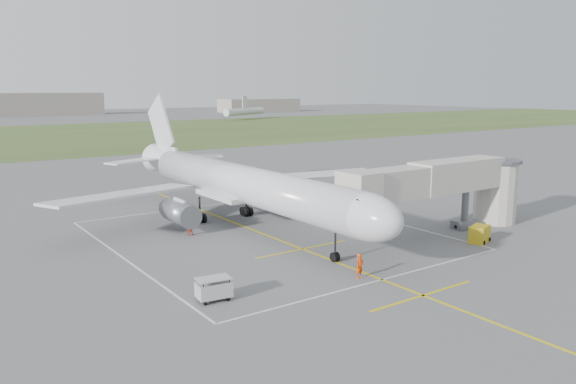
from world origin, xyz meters
TOP-DOWN VIEW (x-y plane):
  - ground at (0.00, 0.00)m, footprint 700.00×700.00m
  - grass_strip at (0.00, 130.00)m, footprint 700.00×120.00m
  - apron_markings at (0.00, -5.82)m, footprint 28.20×60.00m
  - airliner at (-0.00, 0.75)m, footprint 38.93×46.75m
  - jet_bridge at (15.72, -13.50)m, footprint 23.40×5.00m
  - gpu_unit at (14.79, -17.71)m, footprint 2.43×2.00m
  - baggage_cart at (-12.26, -16.47)m, footprint 2.44×1.66m
  - ramp_worker_nose at (-1.12, -18.73)m, footprint 0.75×0.55m
  - ramp_worker_wing at (-6.11, 0.32)m, footprint 0.92×0.83m
  - distant_aircraft at (10.24, 166.57)m, footprint 214.89×54.90m

SIDE VIEW (x-z plane):
  - ground at x=0.00m, z-range 0.00..0.00m
  - apron_markings at x=0.00m, z-range 0.00..0.01m
  - grass_strip at x=0.00m, z-range 0.00..0.02m
  - ramp_worker_wing at x=-6.11m, z-range 0.00..1.55m
  - gpu_unit at x=14.79m, z-range -0.01..1.58m
  - baggage_cart at x=-12.26m, z-range 0.02..1.61m
  - ramp_worker_nose at x=-1.12m, z-range 0.00..1.89m
  - distant_aircraft at x=10.24m, z-range -0.84..8.01m
  - airliner at x=0.00m, z-range -2.37..11.15m
  - jet_bridge at x=15.72m, z-range 1.14..8.34m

